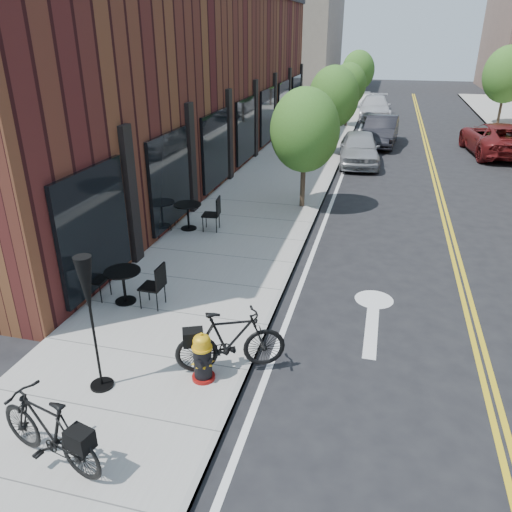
% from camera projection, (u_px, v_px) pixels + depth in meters
% --- Properties ---
extents(ground, '(120.00, 120.00, 0.00)m').
position_uv_depth(ground, '(248.00, 376.00, 8.63)').
color(ground, black).
rests_on(ground, ground).
extents(sidewalk_near, '(4.00, 70.00, 0.12)m').
position_uv_depth(sidewalk_near, '(268.00, 196.00, 17.89)').
color(sidewalk_near, '#9E9B93').
rests_on(sidewalk_near, ground).
extents(building_near, '(5.00, 28.00, 7.00)m').
position_uv_depth(building_near, '(187.00, 82.00, 21.02)').
color(building_near, '#3F1415').
rests_on(building_near, ground).
extents(bg_building_left, '(8.00, 14.00, 10.00)m').
position_uv_depth(bg_building_left, '(296.00, 36.00, 50.75)').
color(bg_building_left, '#726656').
rests_on(bg_building_left, ground).
extents(tree_near_a, '(2.20, 2.20, 3.81)m').
position_uv_depth(tree_near_a, '(305.00, 130.00, 15.64)').
color(tree_near_a, '#382B1E').
rests_on(tree_near_a, sidewalk_near).
extents(tree_near_b, '(2.30, 2.30, 3.98)m').
position_uv_depth(tree_near_b, '(334.00, 97.00, 22.65)').
color(tree_near_b, '#382B1E').
rests_on(tree_near_b, sidewalk_near).
extents(tree_near_c, '(2.10, 2.10, 3.67)m').
position_uv_depth(tree_near_c, '(348.00, 85.00, 29.79)').
color(tree_near_c, '#382B1E').
rests_on(tree_near_c, sidewalk_near).
extents(tree_near_d, '(2.40, 2.40, 4.11)m').
position_uv_depth(tree_near_d, '(358.00, 71.00, 36.74)').
color(tree_near_d, '#382B1E').
rests_on(tree_near_d, sidewalk_near).
extents(tree_far_c, '(2.80, 2.80, 4.62)m').
position_uv_depth(tree_far_c, '(507.00, 74.00, 30.12)').
color(tree_far_c, '#382B1E').
rests_on(tree_far_c, sidewalk_far).
extents(fire_hydrant, '(0.48, 0.48, 0.89)m').
position_uv_depth(fire_hydrant, '(203.00, 358.00, 8.20)').
color(fire_hydrant, maroon).
rests_on(fire_hydrant, sidewalk_near).
extents(bicycle_left, '(1.91, 0.97, 1.10)m').
position_uv_depth(bicycle_left, '(48.00, 430.00, 6.54)').
color(bicycle_left, black).
rests_on(bicycle_left, sidewalk_near).
extents(bicycle_right, '(1.94, 1.25, 1.13)m').
position_uv_depth(bicycle_right, '(231.00, 341.00, 8.40)').
color(bicycle_right, black).
rests_on(bicycle_right, sidewalk_near).
extents(bistro_set_b, '(1.78, 0.78, 0.96)m').
position_uv_depth(bistro_set_b, '(123.00, 282.00, 10.56)').
color(bistro_set_b, black).
rests_on(bistro_set_b, sidewalk_near).
extents(bistro_set_c, '(1.88, 0.88, 1.00)m').
position_uv_depth(bistro_set_c, '(188.00, 213.00, 14.51)').
color(bistro_set_c, black).
rests_on(bistro_set_c, sidewalk_near).
extents(patio_umbrella, '(0.38, 0.38, 2.33)m').
position_uv_depth(patio_umbrella, '(88.00, 297.00, 7.51)').
color(patio_umbrella, black).
rests_on(patio_umbrella, sidewalk_near).
extents(parked_car_a, '(2.06, 4.34, 1.43)m').
position_uv_depth(parked_car_a, '(359.00, 148.00, 22.05)').
color(parked_car_a, '#93959A').
rests_on(parked_car_a, ground).
extents(parked_car_b, '(1.84, 4.55, 1.47)m').
position_uv_depth(parked_car_b, '(381.00, 131.00, 25.79)').
color(parked_car_b, black).
rests_on(parked_car_b, ground).
extents(parked_car_c, '(2.32, 5.17, 1.47)m').
position_uv_depth(parked_car_c, '(375.00, 107.00, 33.75)').
color(parked_car_c, silver).
rests_on(parked_car_c, ground).
extents(parked_car_far, '(3.09, 5.67, 1.51)m').
position_uv_depth(parked_car_far, '(496.00, 139.00, 23.79)').
color(parked_car_far, maroon).
rests_on(parked_car_far, ground).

